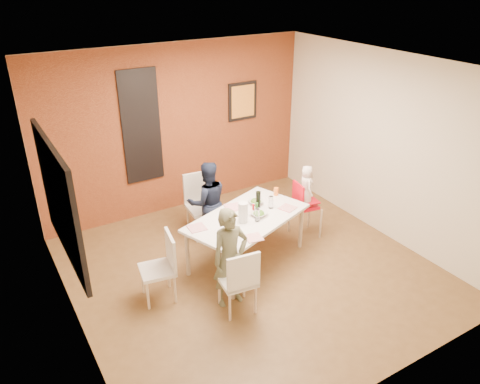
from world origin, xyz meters
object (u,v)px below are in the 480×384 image
high_chair (304,204)px  child_near (230,258)px  child_far (208,202)px  paper_towel_roll (243,212)px  dining_table (247,221)px  chair_left (163,264)px  chair_near (240,279)px  chair_far (201,201)px  toddler (306,186)px  wine_bottle (258,200)px

high_chair → child_near: child_near is taller
child_far → paper_towel_roll: (0.07, -0.86, 0.21)m
dining_table → child_far: bearing=104.0°
chair_left → child_near: 0.83m
chair_near → child_near: bearing=-85.2°
high_chair → chair_near: bearing=129.2°
chair_far → child_far: bearing=-86.6°
paper_towel_roll → chair_near: bearing=-123.6°
dining_table → high_chair: high_chair is taller
paper_towel_roll → toddler: bearing=10.4°
chair_left → toddler: toddler is taller
dining_table → wine_bottle: bearing=25.4°
dining_table → child_near: bearing=-134.5°
chair_left → wine_bottle: size_ratio=3.41×
wine_bottle → dining_table: bearing=-154.6°
dining_table → high_chair: 1.09m
chair_far → chair_near: bearing=-98.3°
child_near → paper_towel_roll: child_near is taller
wine_bottle → paper_towel_roll: (-0.37, -0.21, 0.01)m
chair_far → child_far: size_ratio=0.77×
chair_far → wine_bottle: bearing=-58.7°
child_far → high_chair: bearing=165.4°
high_chair → chair_left: bearing=105.4°
dining_table → wine_bottle: wine_bottle is taller
dining_table → chair_near: size_ratio=2.18×
paper_towel_roll → wine_bottle: bearing=29.7°
high_chair → paper_towel_roll: bearing=109.4°
toddler → high_chair: bearing=90.7°
chair_far → high_chair: bearing=-29.8°
chair_far → chair_left: size_ratio=1.10×
dining_table → chair_far: 1.04m
chair_near → toddler: toddler is taller
toddler → wine_bottle: 0.84m
chair_left → high_chair: high_chair is taller
toddler → child_far: bearing=80.5°
high_chair → chair_far: bearing=63.5°
wine_bottle → chair_near: bearing=-131.8°
child_far → paper_towel_roll: 0.89m
dining_table → paper_towel_roll: size_ratio=6.77×
chair_near → chair_left: chair_left is taller
chair_far → high_chair: size_ratio=1.08×
chair_left → paper_towel_roll: size_ratio=3.13×
chair_near → child_near: (0.01, 0.24, 0.15)m
high_chair → child_near: 1.88m
child_far → toddler: size_ratio=2.01×
child_near → paper_towel_roll: (0.52, 0.55, 0.20)m
dining_table → paper_towel_roll: bearing=-142.4°
high_chair → wine_bottle: 0.87m
dining_table → wine_bottle: 0.34m
chair_left → child_far: 1.43m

